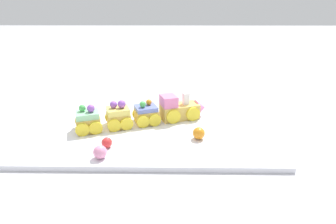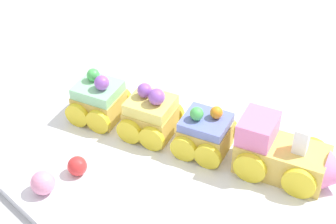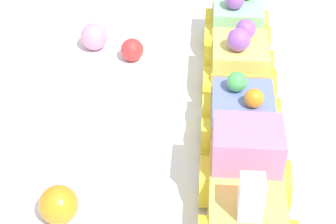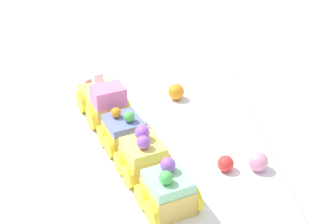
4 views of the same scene
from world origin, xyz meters
name	(u,v)px [view 3 (image 3 of 4)]	position (x,y,z in m)	size (l,w,h in m)	color
ground_plane	(192,148)	(0.00, 0.00, 0.00)	(10.00, 10.00, 0.00)	#B2B2B7
display_board	(192,143)	(0.00, 0.00, 0.01)	(0.61, 0.37, 0.01)	white
cake_train_locomotive	(246,214)	(0.09, 0.07, 0.04)	(0.14, 0.10, 0.07)	#E0BC56
cake_car_blueberry	(241,120)	(-0.01, 0.04, 0.04)	(0.08, 0.09, 0.07)	#E0BC56
cake_car_lemon	(239,66)	(-0.08, 0.01, 0.04)	(0.08, 0.09, 0.07)	#E0BC56
cake_car_mint	(237,25)	(-0.16, -0.01, 0.04)	(0.08, 0.09, 0.07)	#E0BC56
gumball_red	(132,50)	(-0.09, -0.10, 0.02)	(0.02, 0.02, 0.02)	red
gumball_orange	(59,205)	(0.12, -0.06, 0.03)	(0.03, 0.03, 0.03)	orange
gumball_pink	(94,37)	(-0.09, -0.15, 0.03)	(0.03, 0.03, 0.03)	pink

